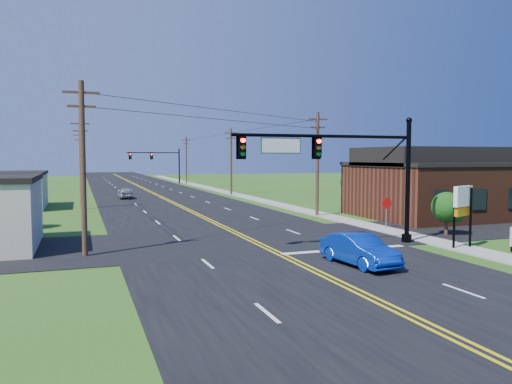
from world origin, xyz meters
name	(u,v)px	position (x,y,z in m)	size (l,w,h in m)	color
ground	(344,288)	(0.00, 0.00, 0.00)	(260.00, 260.00, 0.00)	#2C4F16
road_main	(157,196)	(0.00, 50.00, 0.02)	(16.00, 220.00, 0.04)	black
road_cross	(247,240)	(0.00, 12.00, 0.02)	(70.00, 10.00, 0.04)	black
sidewalk	(256,199)	(10.50, 40.00, 0.04)	(2.00, 160.00, 0.08)	gray
signal_mast_main	(342,164)	(4.34, 8.00, 4.75)	(11.30, 0.60, 7.48)	black
signal_mast_far	(157,160)	(4.44, 80.00, 4.55)	(10.98, 0.60, 7.48)	black
brick_building	(444,189)	(20.00, 18.00, 2.35)	(14.20, 11.20, 4.70)	#532817
utility_pole_left_a	(83,165)	(-9.50, 10.00, 4.72)	(1.80, 0.28, 9.00)	#3C261B
utility_pole_left_b	(81,161)	(-9.50, 35.00, 4.72)	(1.80, 0.28, 9.00)	#3C261B
utility_pole_left_c	(80,160)	(-9.50, 62.00, 4.72)	(1.80, 0.28, 9.00)	#3C261B
utility_pole_right_a	(317,162)	(9.80, 22.00, 4.72)	(1.80, 0.28, 9.00)	#3C261B
utility_pole_right_b	(231,160)	(9.80, 48.00, 4.72)	(1.80, 0.28, 9.00)	#3C261B
utility_pole_right_c	(186,159)	(9.80, 78.00, 4.72)	(1.80, 0.28, 9.00)	#3C261B
tree_right_back	(356,183)	(16.00, 26.00, 2.60)	(3.00, 3.00, 4.10)	#3C261B
shrub_corner	(447,207)	(13.00, 9.50, 1.85)	(2.00, 2.00, 2.86)	#3C261B
tree_left	(16,199)	(-14.00, 22.00, 2.16)	(2.40, 2.40, 3.37)	#3C261B
blue_car	(359,250)	(2.66, 3.31, 0.74)	(1.57, 4.51, 1.49)	#082EAD
distant_car	(125,193)	(-4.37, 46.32, 0.70)	(1.66, 4.13, 1.41)	#A5A5A9
stop_sign	(387,207)	(10.99, 13.34, 1.60)	(0.79, 0.13, 2.22)	slate
pylon_sign	(463,203)	(10.50, 5.30, 2.57)	(1.68, 0.84, 3.52)	black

